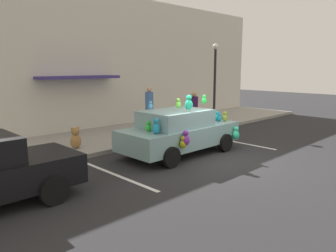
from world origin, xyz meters
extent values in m
plane|color=#262628|center=(0.00, 0.00, 0.00)|extent=(60.00, 60.00, 0.00)
cube|color=gray|center=(0.00, 5.00, 0.07)|extent=(24.00, 4.00, 0.15)
cube|color=beige|center=(0.00, 7.15, 3.20)|extent=(24.00, 0.30, 6.40)
cube|color=navy|center=(-1.17, 6.60, 2.55)|extent=(3.60, 1.10, 0.12)
cube|color=silver|center=(2.57, 1.00, 0.00)|extent=(0.12, 3.60, 0.01)
cube|color=silver|center=(-3.29, 1.00, 0.00)|extent=(0.12, 3.60, 0.01)
cube|color=#7BA2A4|center=(-0.33, 1.31, 0.64)|extent=(4.40, 1.83, 0.68)
cube|color=#7BA2A4|center=(-0.55, 1.31, 1.26)|extent=(2.29, 1.61, 0.56)
cylinder|color=black|center=(1.04, 2.23, 0.32)|extent=(0.64, 0.22, 0.64)
cylinder|color=black|center=(1.04, 0.39, 0.32)|extent=(0.64, 0.22, 0.64)
cylinder|color=black|center=(-1.69, 2.23, 0.32)|extent=(0.64, 0.22, 0.64)
cylinder|color=black|center=(-1.69, 0.39, 0.32)|extent=(0.64, 0.22, 0.64)
ellipsoid|color=#A1A216|center=(-1.27, 0.30, 0.66)|extent=(0.22, 0.18, 0.26)
sphere|color=#A1A216|center=(-1.27, 0.30, 0.84)|extent=(0.14, 0.14, 0.14)
ellipsoid|color=teal|center=(1.37, 0.91, 1.10)|extent=(0.19, 0.15, 0.22)
sphere|color=teal|center=(1.37, 0.91, 1.25)|extent=(0.12, 0.12, 0.12)
ellipsoid|color=#23B9D2|center=(1.49, 1.12, 1.11)|extent=(0.21, 0.18, 0.25)
sphere|color=#23B9D2|center=(1.49, 1.12, 1.28)|extent=(0.14, 0.14, 0.14)
ellipsoid|color=#30BC77|center=(0.88, 1.43, 1.09)|extent=(0.17, 0.14, 0.21)
sphere|color=#30BC77|center=(0.88, 1.43, 1.23)|extent=(0.11, 0.11, 0.11)
ellipsoid|color=#2DD7A1|center=(1.54, 0.28, 0.55)|extent=(0.28, 0.23, 0.33)
sphere|color=#2DD7A1|center=(1.54, 0.28, 0.77)|extent=(0.18, 0.18, 0.18)
ellipsoid|color=#4DB3EE|center=(-1.10, 1.97, 1.67)|extent=(0.16, 0.13, 0.19)
sphere|color=#4DB3EE|center=(-1.10, 1.97, 1.80)|extent=(0.10, 0.10, 0.10)
ellipsoid|color=#89B026|center=(0.77, 1.93, 1.12)|extent=(0.22, 0.18, 0.26)
sphere|color=#89B026|center=(0.77, 1.93, 1.30)|extent=(0.14, 0.14, 0.14)
ellipsoid|color=teal|center=(1.62, 1.60, 1.10)|extent=(0.20, 0.16, 0.23)
sphere|color=teal|center=(1.62, 1.60, 1.26)|extent=(0.12, 0.12, 0.12)
ellipsoid|color=gold|center=(0.37, 0.91, 1.08)|extent=(0.16, 0.13, 0.18)
sphere|color=gold|center=(0.37, 0.91, 1.20)|extent=(0.10, 0.10, 0.10)
ellipsoid|color=teal|center=(-1.86, 0.86, 1.15)|extent=(0.28, 0.23, 0.33)
sphere|color=teal|center=(-1.86, 0.86, 1.38)|extent=(0.18, 0.18, 0.18)
ellipsoid|color=#A43A24|center=(-1.57, 1.75, 1.09)|extent=(0.17, 0.14, 0.20)
sphere|color=#A43A24|center=(-1.57, 1.75, 1.22)|extent=(0.11, 0.11, 0.11)
ellipsoid|color=#24EB47|center=(0.53, 0.97, 1.81)|extent=(0.18, 0.15, 0.22)
sphere|color=#24EB47|center=(0.53, 0.97, 1.96)|extent=(0.12, 0.12, 0.12)
ellipsoid|color=purple|center=(-1.17, 0.28, 0.77)|extent=(0.28, 0.23, 0.33)
sphere|color=purple|center=(-1.17, 0.28, 1.00)|extent=(0.18, 0.18, 0.18)
ellipsoid|color=green|center=(-1.75, 1.35, 1.09)|extent=(0.19, 0.15, 0.22)
sphere|color=green|center=(-1.75, 1.35, 1.25)|extent=(0.12, 0.12, 0.12)
ellipsoid|color=#8BA430|center=(1.59, 0.83, 1.11)|extent=(0.22, 0.18, 0.26)
sphere|color=#8BA430|center=(1.59, 0.83, 1.29)|extent=(0.14, 0.14, 0.14)
ellipsoid|color=#C5436E|center=(1.23, 1.63, 1.15)|extent=(0.28, 0.23, 0.33)
sphere|color=#C5436E|center=(1.23, 1.63, 1.37)|extent=(0.18, 0.18, 0.18)
ellipsoid|color=#27D69F|center=(-0.48, 0.78, 1.77)|extent=(0.28, 0.23, 0.33)
sphere|color=#27D69F|center=(-0.48, 0.78, 2.00)|extent=(0.18, 0.18, 0.18)
ellipsoid|color=#78D545|center=(-0.56, 1.19, 1.73)|extent=(0.20, 0.16, 0.24)
sphere|color=#78D545|center=(-0.56, 1.19, 1.90)|extent=(0.13, 0.13, 0.13)
cylinder|color=black|center=(-5.41, 1.97, 0.32)|extent=(0.64, 0.22, 0.64)
cylinder|color=black|center=(-5.41, 0.28, 0.32)|extent=(0.64, 0.22, 0.64)
ellipsoid|color=#9E723D|center=(-2.85, 3.99, 0.40)|extent=(0.40, 0.34, 0.50)
sphere|color=#9E723D|center=(-2.85, 3.99, 0.76)|extent=(0.29, 0.29, 0.29)
sphere|color=#9E723D|center=(-2.95, 3.99, 0.86)|extent=(0.12, 0.12, 0.12)
sphere|color=#9E723D|center=(-2.75, 3.99, 0.86)|extent=(0.12, 0.12, 0.12)
cylinder|color=black|center=(4.40, 3.50, 1.98)|extent=(0.12, 0.12, 3.66)
sphere|color=#EAEACC|center=(4.40, 3.50, 3.95)|extent=(0.28, 0.28, 0.28)
cylinder|color=#351844|center=(3.59, 4.11, 0.86)|extent=(0.39, 0.39, 1.42)
sphere|color=tan|center=(3.59, 4.11, 1.70)|extent=(0.26, 0.26, 0.26)
cylinder|color=#426BA9|center=(1.66, 5.20, 0.99)|extent=(0.38, 0.38, 1.68)
sphere|color=tan|center=(1.66, 5.20, 1.96)|extent=(0.25, 0.25, 0.25)
camera|label=1|loc=(-8.32, -6.26, 2.96)|focal=34.73mm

